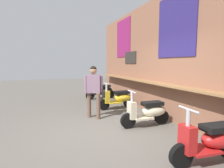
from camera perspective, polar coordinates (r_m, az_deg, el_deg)
ground_plane at (r=4.75m, az=-0.74°, el=-14.15°), size 32.38×32.38×0.00m
market_stall_facade at (r=5.49m, az=19.64°, el=8.04°), size 11.57×0.61×3.72m
scooter_black at (r=8.73m, az=-3.11°, el=-2.05°), size 0.46×1.40×0.97m
scooter_yellow at (r=6.84m, az=2.06°, el=-4.40°), size 0.47×1.40×0.97m
scooter_cream at (r=5.06m, az=11.13°, el=-8.38°), size 0.46×1.40×0.97m
scooter_red at (r=3.62m, az=28.36°, el=-15.09°), size 0.50×1.40×0.97m
shopper_with_handbag at (r=5.59m, az=-5.56°, el=-0.95°), size 0.42×0.65×1.59m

